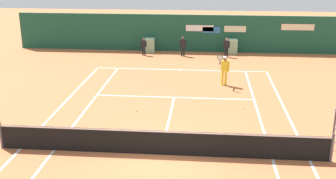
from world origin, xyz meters
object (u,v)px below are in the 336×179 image
(ball_kid_centre_post, at_px, (144,45))
(tennis_ball_by_sideline, at_px, (136,111))
(ball_kid_left_post, at_px, (183,45))
(ball_kid_right_post, at_px, (227,46))
(tennis_ball_near_service_line, at_px, (243,108))
(player_on_baseline, at_px, (224,68))
(tennis_ball_mid_court, at_px, (137,95))

(ball_kid_centre_post, distance_m, tennis_ball_by_sideline, 11.25)
(ball_kid_centre_post, bearing_deg, ball_kid_left_post, 174.85)
(ball_kid_right_post, distance_m, tennis_ball_near_service_line, 10.35)
(tennis_ball_near_service_line, bearing_deg, ball_kid_centre_post, 121.16)
(ball_kid_right_post, height_order, tennis_ball_by_sideline, ball_kid_right_post)
(player_on_baseline, bearing_deg, tennis_ball_mid_court, 33.09)
(ball_kid_right_post, relative_size, ball_kid_left_post, 0.96)
(ball_kid_left_post, distance_m, ball_kid_centre_post, 2.79)
(ball_kid_right_post, distance_m, ball_kid_left_post, 3.05)
(ball_kid_left_post, relative_size, tennis_ball_by_sideline, 20.42)
(ball_kid_centre_post, height_order, tennis_ball_by_sideline, ball_kid_centre_post)
(player_on_baseline, relative_size, tennis_ball_mid_court, 27.13)
(ball_kid_centre_post, relative_size, tennis_ball_by_sideline, 18.40)
(ball_kid_right_post, height_order, ball_kid_centre_post, ball_kid_right_post)
(tennis_ball_mid_court, xyz_separation_m, tennis_ball_by_sideline, (0.30, -2.21, 0.00))
(ball_kid_left_post, relative_size, tennis_ball_near_service_line, 20.42)
(ball_kid_right_post, height_order, tennis_ball_mid_court, ball_kid_right_post)
(player_on_baseline, bearing_deg, tennis_ball_near_service_line, 108.52)
(player_on_baseline, bearing_deg, ball_kid_left_post, -62.16)
(ball_kid_left_post, distance_m, tennis_ball_near_service_line, 10.90)
(tennis_ball_near_service_line, distance_m, tennis_ball_mid_court, 5.43)
(tennis_ball_by_sideline, bearing_deg, player_on_baseline, 47.07)
(ball_kid_right_post, relative_size, tennis_ball_near_service_line, 19.68)
(player_on_baseline, relative_size, ball_kid_left_post, 1.33)
(player_on_baseline, xyz_separation_m, tennis_ball_mid_court, (-4.46, -2.26, -0.94))
(player_on_baseline, height_order, ball_kid_left_post, player_on_baseline)
(tennis_ball_near_service_line, bearing_deg, ball_kid_left_post, 108.47)
(ball_kid_right_post, height_order, ball_kid_left_post, ball_kid_left_post)
(ball_kid_left_post, xyz_separation_m, tennis_ball_by_sideline, (-1.51, -11.15, -0.77))
(player_on_baseline, relative_size, tennis_ball_by_sideline, 27.13)
(tennis_ball_by_sideline, bearing_deg, ball_kid_right_post, 67.78)
(tennis_ball_near_service_line, bearing_deg, tennis_ball_by_sideline, -170.40)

